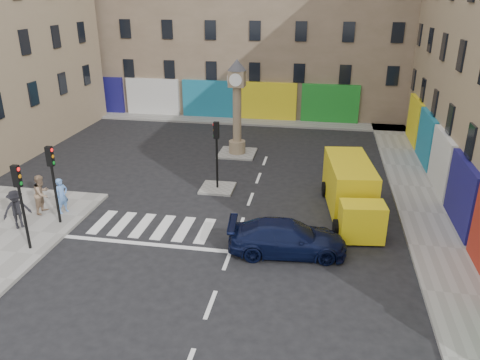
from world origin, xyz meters
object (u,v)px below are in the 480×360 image
(traffic_light_left_near, at_px, (20,194))
(traffic_light_left_far, at_px, (52,173))
(traffic_light_island, at_px, (217,144))
(pedestrian_dark, at_px, (17,209))
(navy_sedan, at_px, (287,238))
(pedestrian_blue, at_px, (62,196))
(clock_pillar, at_px, (237,102))
(pedestrian_tan, at_px, (42,194))
(yellow_van, at_px, (351,190))

(traffic_light_left_near, relative_size, traffic_light_left_far, 1.00)
(traffic_light_island, bearing_deg, pedestrian_dark, -141.55)
(navy_sedan, bearing_deg, pedestrian_blue, 75.37)
(pedestrian_blue, bearing_deg, clock_pillar, -7.65)
(traffic_light_left_near, relative_size, clock_pillar, 0.61)
(pedestrian_tan, distance_m, pedestrian_dark, 1.69)
(traffic_light_left_near, xyz_separation_m, pedestrian_tan, (-1.30, 3.26, -1.51))
(traffic_light_left_far, distance_m, navy_sedan, 10.82)
(yellow_van, bearing_deg, clock_pillar, 125.63)
(yellow_van, bearing_deg, pedestrian_dark, -169.92)
(navy_sedan, relative_size, pedestrian_tan, 2.54)
(traffic_light_left_far, xyz_separation_m, clock_pillar, (6.30, 11.40, 0.93))
(navy_sedan, bearing_deg, traffic_light_left_far, 80.36)
(traffic_light_left_near, relative_size, navy_sedan, 0.76)
(traffic_light_left_near, bearing_deg, pedestrian_tan, 111.75)
(traffic_light_island, height_order, navy_sedan, traffic_light_island)
(traffic_light_left_far, bearing_deg, pedestrian_dark, -151.93)
(traffic_light_left_far, distance_m, pedestrian_dark, 2.33)
(traffic_light_left_near, distance_m, traffic_light_island, 10.03)
(pedestrian_tan, xyz_separation_m, pedestrian_dark, (-0.23, -1.67, -0.05))
(pedestrian_dark, bearing_deg, traffic_light_left_near, -91.74)
(navy_sedan, xyz_separation_m, pedestrian_blue, (-10.98, 1.63, 0.32))
(navy_sedan, bearing_deg, pedestrian_dark, 84.63)
(clock_pillar, bearing_deg, pedestrian_dark, -122.66)
(traffic_light_island, relative_size, pedestrian_blue, 2.11)
(traffic_light_island, height_order, pedestrian_blue, traffic_light_island)
(pedestrian_tan, bearing_deg, navy_sedan, -96.42)
(navy_sedan, xyz_separation_m, pedestrian_tan, (-11.93, 1.50, 0.40))
(clock_pillar, bearing_deg, traffic_light_left_far, -118.94)
(traffic_light_island, distance_m, clock_pillar, 6.07)
(yellow_van, relative_size, pedestrian_tan, 3.50)
(yellow_van, height_order, pedestrian_dark, yellow_van)
(traffic_light_left_far, relative_size, yellow_van, 0.55)
(traffic_light_island, xyz_separation_m, yellow_van, (7.03, -1.58, -1.41))
(pedestrian_dark, bearing_deg, pedestrian_blue, 11.19)
(navy_sedan, bearing_deg, yellow_van, -37.40)
(traffic_light_island, relative_size, pedestrian_tan, 1.92)
(traffic_light_left_near, relative_size, traffic_light_island, 1.00)
(traffic_light_left_far, relative_size, traffic_light_island, 1.00)
(traffic_light_island, relative_size, clock_pillar, 0.61)
(traffic_light_left_near, bearing_deg, navy_sedan, 9.37)
(navy_sedan, distance_m, yellow_van, 5.24)
(pedestrian_blue, relative_size, pedestrian_dark, 0.96)
(traffic_light_island, xyz_separation_m, pedestrian_tan, (-7.60, -4.54, -1.48))
(traffic_light_left_far, distance_m, clock_pillar, 13.05)
(traffic_light_island, relative_size, yellow_van, 0.55)
(traffic_light_left_near, relative_size, yellow_van, 0.55)
(yellow_van, xyz_separation_m, pedestrian_blue, (-13.68, -2.83, -0.15))
(traffic_light_left_far, height_order, pedestrian_blue, traffic_light_left_far)
(clock_pillar, xyz_separation_m, navy_sedan, (4.33, -12.04, -2.84))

